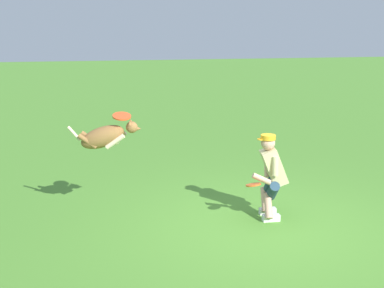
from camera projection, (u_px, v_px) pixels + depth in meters
name	position (u px, v px, depth m)	size (l,w,h in m)	color
ground_plane	(262.00, 229.00, 7.47)	(60.00, 60.00, 0.00)	#4F8C30
person	(271.00, 174.00, 7.73)	(0.62, 0.65, 1.29)	silver
dog	(106.00, 137.00, 7.50)	(1.07, 0.44, 0.51)	olive
frisbee_flying	(122.00, 116.00, 7.39)	(0.27, 0.27, 0.02)	#F04E22
frisbee_held	(253.00, 185.00, 7.51)	(0.22, 0.22, 0.02)	orange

